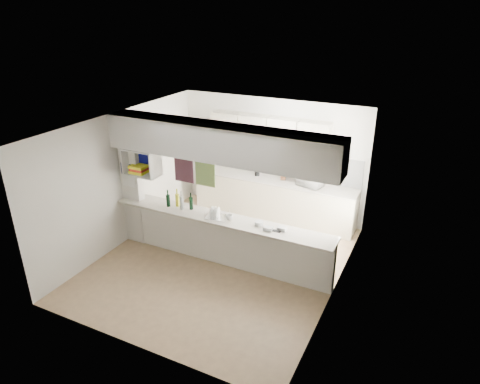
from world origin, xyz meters
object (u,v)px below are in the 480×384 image
Objects in this scene: dish_rack at (217,213)px; wine_bottles at (180,201)px; bowl at (312,173)px; microwave at (310,180)px.

wine_bottles is at bearing 167.01° from dish_rack.
bowl is at bearing 53.35° from dish_rack.
microwave is 0.17m from bowl.
dish_rack is (-1.04, -2.12, -0.06)m from microwave.
wine_bottles is at bearing 63.27° from microwave.
dish_rack is (-1.06, -2.08, -0.22)m from bowl.
microwave is 2.22× the size of bowl.
wine_bottles reaches higher than microwave.
dish_rack is at bearing -3.40° from wine_bottles.
wine_bottles is (-0.81, 0.05, 0.05)m from dish_rack.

